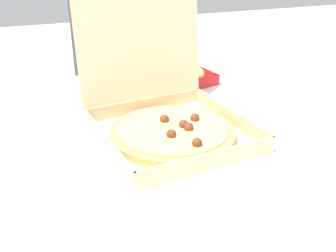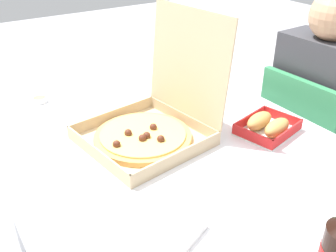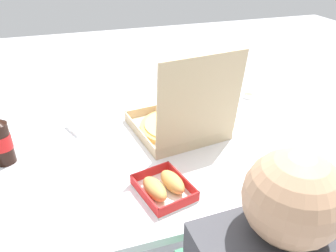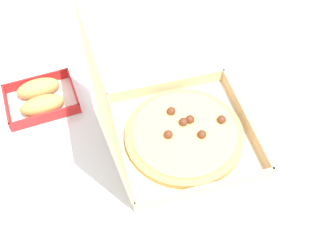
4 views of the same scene
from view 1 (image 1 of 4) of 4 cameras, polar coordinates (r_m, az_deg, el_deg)
dining_table at (r=1.15m, az=3.59°, el=-2.93°), size 1.37×0.99×0.75m
chair at (r=1.86m, az=-6.07°, el=1.75°), size 0.42×0.42×0.83m
diner_person at (r=1.84m, az=-6.86°, el=8.33°), size 0.37×0.41×1.15m
pizza_box_open at (r=1.04m, az=-0.18°, el=1.54°), size 0.40×0.43×0.39m
bread_side_box at (r=1.41m, az=2.21°, el=6.95°), size 0.19×0.22×0.06m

